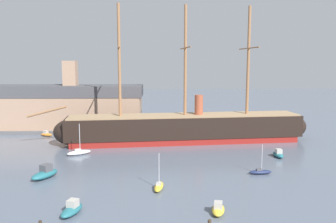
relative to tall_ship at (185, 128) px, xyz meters
name	(u,v)px	position (x,y,z in m)	size (l,w,h in m)	color
tall_ship	(185,128)	(0.00, 0.00, 0.00)	(59.80, 14.88, 28.78)	maroon
motorboat_foreground_left	(72,209)	(-15.27, -36.42, -2.57)	(2.65, 4.16, 1.62)	#236670
motorboat_foreground_right	(218,209)	(1.28, -36.55, -2.63)	(2.10, 3.63, 1.43)	gold
sailboat_near_centre	(159,186)	(-5.49, -28.67, -2.72)	(1.65, 3.92, 4.94)	gold
motorboat_mid_left	(45,173)	(-22.38, -23.64, -2.43)	(4.01, 5.17, 2.01)	#236670
sailboat_mid_right	(260,172)	(10.02, -22.53, -2.75)	(3.64, 1.37, 4.64)	#1E284C
sailboat_alongside_bow	(79,152)	(-20.38, -10.32, -2.65)	(4.53, 3.47, 5.83)	silver
motorboat_alongside_stern	(278,154)	(16.08, -12.62, -2.60)	(1.53, 3.63, 1.52)	#236670
motorboat_far_left	(46,134)	(-31.80, 6.86, -2.68)	(3.36, 2.47, 1.30)	orange
sailboat_far_right	(283,135)	(22.88, 4.81, -2.62)	(2.73, 4.90, 6.11)	#1E284C
motorboat_distant_centre	(170,127)	(-2.74, 15.17, -2.51)	(4.57, 3.07, 1.77)	gold
dockside_warehouse_left	(54,108)	(-32.10, 14.24, 2.56)	(48.30, 12.06, 17.41)	#565659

